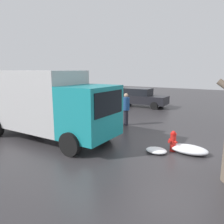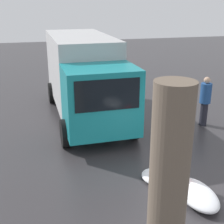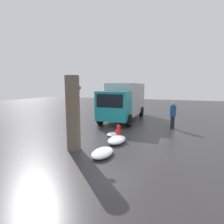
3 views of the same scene
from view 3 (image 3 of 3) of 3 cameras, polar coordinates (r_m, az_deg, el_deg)
The scene contains 8 objects.
ground_plane at distance 9.67m, azimuth 2.12°, elevation -8.87°, with size 60.00×60.00×0.00m, color #333033.
fire_hydrant at distance 9.56m, azimuth 2.12°, elevation -6.45°, with size 0.41×0.36×0.82m.
tree_trunk at distance 8.00m, azimuth -12.60°, elevation -0.31°, with size 0.96×0.63×3.34m.
delivery_truck at distance 15.16m, azimuth 4.09°, elevation 3.92°, with size 7.05×2.62×3.10m.
pedestrian at distance 12.45m, azimuth 19.25°, elevation -0.70°, with size 0.40×0.40×1.83m.
snow_pile_by_hydrant at distance 10.24m, azimuth 0.22°, elevation -7.33°, with size 0.81×0.65×0.19m.
snow_pile_curbside at distance 7.47m, azimuth -3.16°, elevation -13.11°, with size 1.33×0.81×0.27m.
snow_pile_by_tree at distance 9.06m, azimuth 1.58°, elevation -9.06°, with size 1.42×0.82×0.30m.
Camera 3 is at (-8.74, -2.98, 2.88)m, focal length 28.00 mm.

